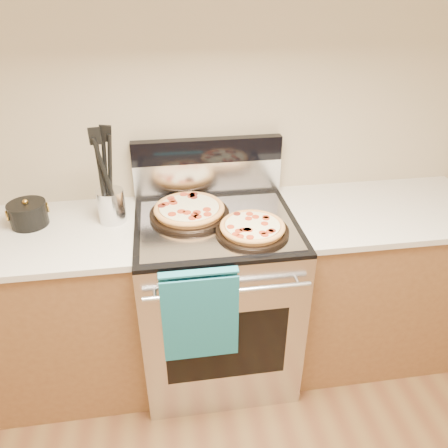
{
  "coord_description": "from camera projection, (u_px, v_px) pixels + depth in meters",
  "views": [
    {
      "loc": [
        -0.23,
        -0.12,
        1.94
      ],
      "look_at": [
        0.02,
        1.55,
        0.96
      ],
      "focal_mm": 35.0,
      "sensor_mm": 36.0,
      "label": 1
    }
  ],
  "objects": [
    {
      "name": "dish_towel",
      "position": [
        200.0,
        313.0,
        1.82
      ],
      "size": [
        0.32,
        0.05,
        0.42
      ],
      "primitive_type": null,
      "color": "#185978",
      "rests_on": "oven_handle"
    },
    {
      "name": "wall_back",
      "position": [
        206.0,
        111.0,
        2.14
      ],
      "size": [
        4.0,
        0.0,
        4.0
      ],
      "primitive_type": "plane",
      "rotation": [
        1.57,
        0.0,
        0.0
      ],
      "color": "tan",
      "rests_on": "ground"
    },
    {
      "name": "pepperoni_pizza_front",
      "position": [
        252.0,
        228.0,
        1.94
      ],
      "size": [
        0.4,
        0.4,
        0.04
      ],
      "primitive_type": null,
      "rotation": [
        0.0,
        0.0,
        0.29
      ],
      "color": "#BE7B3A",
      "rests_on": "foil_sheet"
    },
    {
      "name": "backsplash_lower",
      "position": [
        208.0,
        178.0,
        2.27
      ],
      "size": [
        0.76,
        0.06,
        0.18
      ],
      "primitive_type": "cube",
      "color": "silver",
      "rests_on": "cooktop"
    },
    {
      "name": "oven_handle",
      "position": [
        228.0,
        292.0,
        1.79
      ],
      "size": [
        0.7,
        0.03,
        0.03
      ],
      "primitive_type": "cylinder",
      "rotation": [
        0.0,
        1.57,
        0.0
      ],
      "color": "silver",
      "rests_on": "range_body"
    },
    {
      "name": "saucepan",
      "position": [
        29.0,
        215.0,
        2.02
      ],
      "size": [
        0.22,
        0.22,
        0.1
      ],
      "primitive_type": "cylinder",
      "rotation": [
        0.0,
        0.0,
        0.36
      ],
      "color": "black",
      "rests_on": "countertop_left"
    },
    {
      "name": "countertop_left",
      "position": [
        23.0,
        238.0,
        1.98
      ],
      "size": [
        1.02,
        0.64,
        0.03
      ],
      "primitive_type": "cube",
      "color": "beige",
      "rests_on": "cabinet_left"
    },
    {
      "name": "range_body",
      "position": [
        217.0,
        299.0,
        2.29
      ],
      "size": [
        0.76,
        0.68,
        0.9
      ],
      "primitive_type": "cube",
      "color": "#B7B7BC",
      "rests_on": "ground"
    },
    {
      "name": "cooktop",
      "position": [
        216.0,
        224.0,
        2.06
      ],
      "size": [
        0.76,
        0.68,
        0.02
      ],
      "primitive_type": "cube",
      "color": "black",
      "rests_on": "range_body"
    },
    {
      "name": "cabinet_left",
      "position": [
        44.0,
        314.0,
        2.2
      ],
      "size": [
        1.0,
        0.62,
        0.88
      ],
      "primitive_type": "cube",
      "color": "brown",
      "rests_on": "ground"
    },
    {
      "name": "foil_sheet",
      "position": [
        217.0,
        224.0,
        2.02
      ],
      "size": [
        0.7,
        0.55,
        0.01
      ],
      "primitive_type": "cube",
      "color": "gray",
      "rests_on": "cooktop"
    },
    {
      "name": "oven_window",
      "position": [
        227.0,
        346.0,
        2.0
      ],
      "size": [
        0.56,
        0.01,
        0.4
      ],
      "primitive_type": "cube",
      "color": "black",
      "rests_on": "range_body"
    },
    {
      "name": "backsplash_upper",
      "position": [
        207.0,
        150.0,
        2.2
      ],
      "size": [
        0.76,
        0.06,
        0.12
      ],
      "primitive_type": "cube",
      "color": "black",
      "rests_on": "backsplash_lower"
    },
    {
      "name": "cabinet_right",
      "position": [
        372.0,
        282.0,
        2.43
      ],
      "size": [
        1.0,
        0.62,
        0.88
      ],
      "primitive_type": "cube",
      "color": "brown",
      "rests_on": "ground"
    },
    {
      "name": "pepperoni_pizza_back",
      "position": [
        189.0,
        211.0,
        2.08
      ],
      "size": [
        0.4,
        0.4,
        0.05
      ],
      "primitive_type": null,
      "rotation": [
        0.0,
        0.0,
        -0.07
      ],
      "color": "#BE7B3A",
      "rests_on": "foil_sheet"
    },
    {
      "name": "utensil_crock",
      "position": [
        111.0,
        206.0,
        2.04
      ],
      "size": [
        0.14,
        0.14,
        0.16
      ],
      "primitive_type": "cylinder",
      "rotation": [
        0.0,
        0.0,
        0.11
      ],
      "color": "silver",
      "rests_on": "countertop_left"
    },
    {
      "name": "countertop_right",
      "position": [
        388.0,
        210.0,
        2.2
      ],
      "size": [
        1.02,
        0.64,
        0.03
      ],
      "primitive_type": "cube",
      "color": "beige",
      "rests_on": "cabinet_right"
    }
  ]
}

